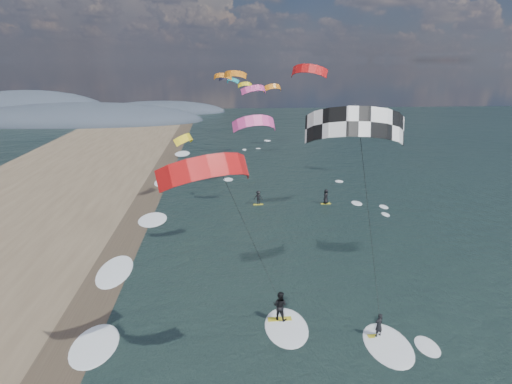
{
  "coord_description": "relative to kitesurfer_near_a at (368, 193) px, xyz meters",
  "views": [
    {
      "loc": [
        -3.18,
        -15.13,
        15.4
      ],
      "look_at": [
        -1.0,
        12.0,
        7.0
      ],
      "focal_mm": 30.0,
      "sensor_mm": 36.0,
      "label": 1
    }
  ],
  "objects": [
    {
      "name": "wet_sand_strip",
      "position": [
        -14.58,
        9.24,
        -10.32
      ],
      "size": [
        3.0,
        240.0,
        0.0
      ],
      "primitive_type": "cube",
      "color": "#382D23",
      "rests_on": "ground"
    },
    {
      "name": "coastal_hills",
      "position": [
        -47.42,
        107.1,
        -10.32
      ],
      "size": [
        80.0,
        41.0,
        15.0
      ],
      "color": "#3D4756",
      "rests_on": "ground"
    },
    {
      "name": "kitesurfer_near_a",
      "position": [
        0.0,
        0.0,
        0.0
      ],
      "size": [
        7.52,
        8.48,
        14.41
      ],
      "color": "gold",
      "rests_on": "ground"
    },
    {
      "name": "kitesurfer_near_b",
      "position": [
        -4.87,
        2.56,
        -2.18
      ],
      "size": [
        7.34,
        9.04,
        12.52
      ],
      "color": "gold",
      "rests_on": "ground"
    },
    {
      "name": "far_kitesurfers",
      "position": [
        -0.18,
        31.49,
        -9.49
      ],
      "size": [
        13.53,
        14.11,
        1.7
      ],
      "color": "gold",
      "rests_on": "ground"
    },
    {
      "name": "bg_kite_field",
      "position": [
        -2.45,
        50.89,
        1.58
      ],
      "size": [
        15.08,
        73.79,
        8.67
      ],
      "color": "#D83F8C",
      "rests_on": "ground"
    },
    {
      "name": "shoreline_surf",
      "position": [
        -13.38,
        13.99,
        -10.32
      ],
      "size": [
        2.4,
        79.4,
        0.11
      ],
      "color": "white",
      "rests_on": "ground"
    }
  ]
}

